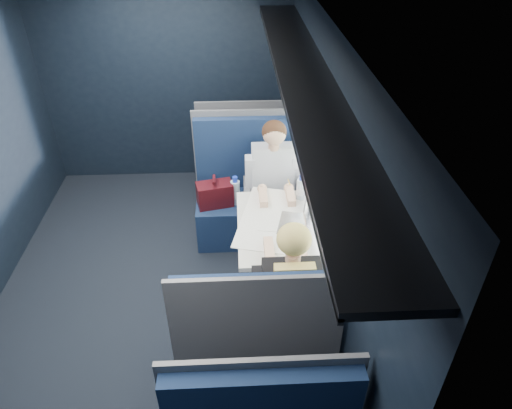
{
  "coord_description": "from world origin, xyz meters",
  "views": [
    {
      "loc": [
        0.75,
        -2.94,
        3.02
      ],
      "look_at": [
        0.9,
        0.0,
        0.95
      ],
      "focal_mm": 32.0,
      "sensor_mm": 36.0,
      "label": 1
    }
  ],
  "objects_px": {
    "seat_row_front": "(244,155)",
    "seat_bay_near": "(245,198)",
    "cup": "(302,190)",
    "bottle_small": "(301,189)",
    "seat_bay_far": "(255,339)",
    "laptop": "(300,218)",
    "woman": "(290,289)",
    "man": "(273,181)",
    "table": "(272,232)"
  },
  "relations": [
    {
      "from": "seat_row_front",
      "to": "seat_bay_near",
      "type": "bearing_deg",
      "value": -90.86
    },
    {
      "from": "cup",
      "to": "bottle_small",
      "type": "bearing_deg",
      "value": -105.61
    },
    {
      "from": "seat_bay_near",
      "to": "bottle_small",
      "type": "xyz_separation_m",
      "value": [
        0.47,
        -0.5,
        0.43
      ]
    },
    {
      "from": "seat_bay_near",
      "to": "seat_bay_far",
      "type": "bearing_deg",
      "value": -89.54
    },
    {
      "from": "seat_row_front",
      "to": "laptop",
      "type": "height_order",
      "value": "seat_row_front"
    },
    {
      "from": "cup",
      "to": "seat_bay_far",
      "type": "bearing_deg",
      "value": -110.05
    },
    {
      "from": "seat_bay_far",
      "to": "laptop",
      "type": "bearing_deg",
      "value": 64.93
    },
    {
      "from": "seat_bay_far",
      "to": "cup",
      "type": "height_order",
      "value": "seat_bay_far"
    },
    {
      "from": "woman",
      "to": "cup",
      "type": "xyz_separation_m",
      "value": [
        0.23,
        1.15,
        0.06
      ]
    },
    {
      "from": "seat_row_front",
      "to": "woman",
      "type": "bearing_deg",
      "value": -84.3
    },
    {
      "from": "seat_bay_far",
      "to": "cup",
      "type": "bearing_deg",
      "value": 69.95
    },
    {
      "from": "seat_bay_far",
      "to": "woman",
      "type": "height_order",
      "value": "woman"
    },
    {
      "from": "seat_bay_near",
      "to": "man",
      "type": "height_order",
      "value": "man"
    },
    {
      "from": "seat_row_front",
      "to": "man",
      "type": "distance_m",
      "value": 1.17
    },
    {
      "from": "seat_bay_near",
      "to": "woman",
      "type": "height_order",
      "value": "woman"
    },
    {
      "from": "seat_bay_near",
      "to": "seat_bay_far",
      "type": "height_order",
      "value": "same"
    },
    {
      "from": "seat_bay_far",
      "to": "laptop",
      "type": "height_order",
      "value": "seat_bay_far"
    },
    {
      "from": "table",
      "to": "laptop",
      "type": "bearing_deg",
      "value": -1.11
    },
    {
      "from": "man",
      "to": "bottle_small",
      "type": "distance_m",
      "value": 0.41
    },
    {
      "from": "seat_row_front",
      "to": "seat_bay_far",
      "type": "bearing_deg",
      "value": -90.0
    },
    {
      "from": "seat_bay_far",
      "to": "table",
      "type": "bearing_deg",
      "value": 78.22
    },
    {
      "from": "table",
      "to": "man",
      "type": "distance_m",
      "value": 0.7
    },
    {
      "from": "seat_bay_near",
      "to": "seat_bay_far",
      "type": "distance_m",
      "value": 1.74
    },
    {
      "from": "seat_row_front",
      "to": "woman",
      "type": "relative_size",
      "value": 0.88
    },
    {
      "from": "man",
      "to": "bottle_small",
      "type": "xyz_separation_m",
      "value": [
        0.21,
        -0.33,
        0.13
      ]
    },
    {
      "from": "seat_bay_near",
      "to": "seat_bay_far",
      "type": "xyz_separation_m",
      "value": [
        0.01,
        -1.74,
        -0.01
      ]
    },
    {
      "from": "laptop",
      "to": "bottle_small",
      "type": "relative_size",
      "value": 1.46
    },
    {
      "from": "table",
      "to": "man",
      "type": "bearing_deg",
      "value": 84.48
    },
    {
      "from": "table",
      "to": "seat_bay_near",
      "type": "relative_size",
      "value": 0.79
    },
    {
      "from": "man",
      "to": "cup",
      "type": "xyz_separation_m",
      "value": [
        0.23,
        -0.26,
        0.07
      ]
    },
    {
      "from": "bottle_small",
      "to": "man",
      "type": "bearing_deg",
      "value": 122.01
    },
    {
      "from": "laptop",
      "to": "bottle_small",
      "type": "height_order",
      "value": "bottle_small"
    },
    {
      "from": "bottle_small",
      "to": "seat_bay_far",
      "type": "bearing_deg",
      "value": -110.32
    },
    {
      "from": "cup",
      "to": "seat_row_front",
      "type": "bearing_deg",
      "value": 109.49
    },
    {
      "from": "table",
      "to": "seat_bay_near",
      "type": "height_order",
      "value": "seat_bay_near"
    },
    {
      "from": "seat_bay_far",
      "to": "seat_row_front",
      "type": "relative_size",
      "value": 1.09
    },
    {
      "from": "seat_bay_near",
      "to": "cup",
      "type": "bearing_deg",
      "value": -40.91
    },
    {
      "from": "seat_row_front",
      "to": "woman",
      "type": "xyz_separation_m",
      "value": [
        0.25,
        -2.5,
        0.32
      ]
    },
    {
      "from": "seat_bay_near",
      "to": "cup",
      "type": "xyz_separation_m",
      "value": [
        0.49,
        -0.43,
        0.36
      ]
    },
    {
      "from": "bottle_small",
      "to": "laptop",
      "type": "bearing_deg",
      "value": -97.99
    },
    {
      "from": "man",
      "to": "cup",
      "type": "distance_m",
      "value": 0.35
    },
    {
      "from": "man",
      "to": "woman",
      "type": "distance_m",
      "value": 1.41
    },
    {
      "from": "seat_row_front",
      "to": "cup",
      "type": "relative_size",
      "value": 12.74
    },
    {
      "from": "man",
      "to": "laptop",
      "type": "relative_size",
      "value": 3.72
    },
    {
      "from": "laptop",
      "to": "cup",
      "type": "relative_size",
      "value": 3.9
    },
    {
      "from": "seat_bay_far",
      "to": "woman",
      "type": "bearing_deg",
      "value": 33.82
    },
    {
      "from": "seat_bay_far",
      "to": "man",
      "type": "distance_m",
      "value": 1.62
    },
    {
      "from": "seat_bay_near",
      "to": "man",
      "type": "xyz_separation_m",
      "value": [
        0.26,
        -0.17,
        0.3
      ]
    },
    {
      "from": "woman",
      "to": "cup",
      "type": "height_order",
      "value": "woman"
    },
    {
      "from": "seat_row_front",
      "to": "laptop",
      "type": "relative_size",
      "value": 3.27
    }
  ]
}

